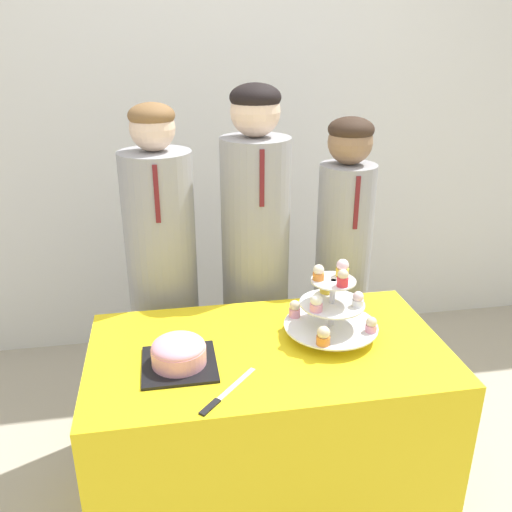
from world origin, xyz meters
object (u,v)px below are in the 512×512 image
cake_knife (220,399)px  student_0 (164,291)px  round_cake (179,353)px  cupcake_stand (332,306)px  student_2 (341,279)px  student_1 (255,275)px

cake_knife → student_0: 0.83m
round_cake → cupcake_stand: 0.54m
student_0 → student_2: (0.79, -0.00, -0.01)m
student_2 → cupcake_stand: bearing=-112.6°
student_1 → student_2: student_1 is taller
round_cake → student_1: size_ratio=0.15×
round_cake → student_2: bearing=39.7°
cupcake_stand → student_1: (-0.17, 0.52, -0.10)m
student_0 → round_cake: bearing=-86.3°
round_cake → student_2: 0.97m
cake_knife → cupcake_stand: cupcake_stand is taller
cake_knife → student_2: bearing=4.2°
round_cake → cupcake_stand: (0.53, 0.10, 0.07)m
cake_knife → student_1: bearing=25.5°
round_cake → student_0: bearing=93.7°
round_cake → student_2: size_ratio=0.17×
student_1 → cupcake_stand: bearing=-71.6°
round_cake → cake_knife: round_cake is taller
cupcake_stand → student_0: bearing=137.3°
student_0 → student_1: bearing=0.0°
cupcake_stand → student_1: size_ratio=0.21×
cake_knife → student_2: (0.64, 0.81, -0.04)m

